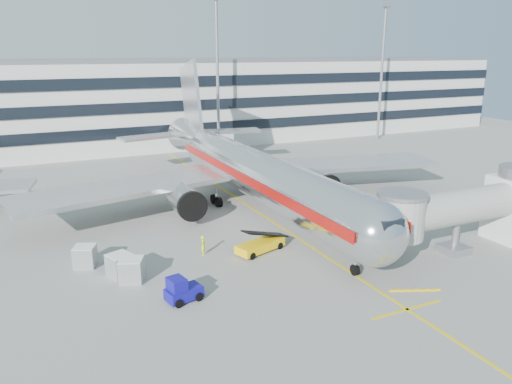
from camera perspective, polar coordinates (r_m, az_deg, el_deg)
name	(u,v)px	position (r m, az deg, el deg)	size (l,w,h in m)	color
ground	(303,241)	(46.64, 5.38, -5.63)	(180.00, 180.00, 0.00)	gray
lead_in_line	(257,211)	(54.95, 0.08, -2.20)	(0.25, 70.00, 0.01)	#E0BC0B
stop_bar	(407,309)	(36.47, 16.90, -12.71)	(6.00, 0.25, 0.01)	#E0BC0B
main_jet	(250,171)	(55.31, -0.68, 2.47)	(50.95, 48.70, 16.06)	silver
jet_bridge	(472,208)	(47.14, 23.50, -1.71)	(17.80, 4.50, 7.00)	silver
terminal	(148,101)	(98.18, -12.20, 10.09)	(150.00, 24.25, 15.60)	silver
light_mast_centre	(217,64)	(84.87, -4.45, 14.34)	(2.40, 1.20, 25.45)	gray
light_mast_east	(382,62)	(102.11, 14.24, 14.16)	(2.40, 1.20, 25.45)	gray
belt_loader	(260,245)	(43.91, 0.48, -6.04)	(4.97, 3.05, 2.33)	yellow
baggage_tug	(182,291)	(36.00, -8.49, -11.09)	(2.75, 2.04, 1.88)	#100C85
cargo_container_left	(85,256)	(43.29, -18.95, -6.96)	(2.14, 2.14, 1.75)	#B5B7BD
cargo_container_right	(120,265)	(40.78, -15.30, -8.05)	(2.17, 2.17, 1.78)	#B5B7BD
cargo_container_front	(132,270)	(39.64, -14.03, -8.64)	(2.23, 2.23, 1.81)	#B5B7BD
ramp_worker	(203,245)	(43.44, -6.04, -6.09)	(0.63, 0.41, 1.73)	#D5FF1A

